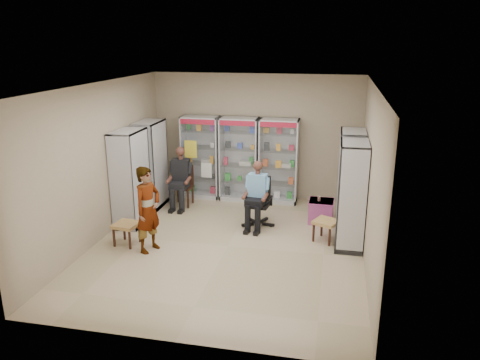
% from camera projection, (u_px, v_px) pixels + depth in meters
% --- Properties ---
extents(floor, '(6.00, 6.00, 0.00)m').
position_uv_depth(floor, '(228.00, 246.00, 8.87)').
color(floor, tan).
rests_on(floor, ground).
extents(room_shell, '(5.02, 6.02, 3.01)m').
position_uv_depth(room_shell, '(227.00, 144.00, 8.29)').
color(room_shell, tan).
rests_on(room_shell, ground).
extents(cabinet_back_left, '(0.90, 0.50, 2.00)m').
position_uv_depth(cabinet_back_left, '(201.00, 157.00, 11.39)').
color(cabinet_back_left, '#9FA1A6').
rests_on(cabinet_back_left, floor).
extents(cabinet_back_mid, '(0.90, 0.50, 2.00)m').
position_uv_depth(cabinet_back_mid, '(239.00, 159.00, 11.20)').
color(cabinet_back_mid, '#9DA1A4').
rests_on(cabinet_back_mid, floor).
extents(cabinet_back_right, '(0.90, 0.50, 2.00)m').
position_uv_depth(cabinet_back_right, '(279.00, 161.00, 11.02)').
color(cabinet_back_right, silver).
rests_on(cabinet_back_right, floor).
extents(cabinet_right_far, '(0.90, 0.50, 2.00)m').
position_uv_depth(cabinet_right_far, '(350.00, 179.00, 9.64)').
color(cabinet_right_far, silver).
rests_on(cabinet_right_far, floor).
extents(cabinet_right_near, '(0.90, 0.50, 2.00)m').
position_uv_depth(cabinet_right_near, '(351.00, 195.00, 8.61)').
color(cabinet_right_near, '#BBBDC3').
rests_on(cabinet_right_near, floor).
extents(cabinet_left_far, '(0.90, 0.50, 2.00)m').
position_uv_depth(cabinet_left_far, '(151.00, 165.00, 10.70)').
color(cabinet_left_far, silver).
rests_on(cabinet_left_far, floor).
extents(cabinet_left_near, '(0.90, 0.50, 2.00)m').
position_uv_depth(cabinet_left_near, '(130.00, 178.00, 9.67)').
color(cabinet_left_near, '#B3B6BB').
rests_on(cabinet_left_near, floor).
extents(wooden_chair, '(0.42, 0.42, 0.94)m').
position_uv_depth(wooden_chair, '(183.00, 186.00, 10.91)').
color(wooden_chair, black).
rests_on(wooden_chair, floor).
extents(seated_customer, '(0.44, 0.60, 1.34)m').
position_uv_depth(seated_customer, '(182.00, 179.00, 10.80)').
color(seated_customer, black).
rests_on(seated_customer, floor).
extents(office_chair, '(0.63, 0.63, 1.04)m').
position_uv_depth(office_chair, '(258.00, 202.00, 9.71)').
color(office_chair, black).
rests_on(office_chair, floor).
extents(seated_shopkeeper, '(0.50, 0.65, 1.32)m').
position_uv_depth(seated_shopkeeper, '(258.00, 196.00, 9.62)').
color(seated_shopkeeper, '#6084BF').
rests_on(seated_shopkeeper, floor).
extents(pink_trunk, '(0.52, 0.50, 0.49)m').
position_uv_depth(pink_trunk, '(321.00, 211.00, 9.96)').
color(pink_trunk, '#AD4578').
rests_on(pink_trunk, floor).
extents(tea_glass, '(0.07, 0.07, 0.09)m').
position_uv_depth(tea_glass, '(319.00, 199.00, 9.86)').
color(tea_glass, '#5A2307').
rests_on(tea_glass, pink_trunk).
extents(woven_stool_a, '(0.56, 0.56, 0.42)m').
position_uv_depth(woven_stool_a, '(326.00, 230.00, 9.04)').
color(woven_stool_a, '#9E7242').
rests_on(woven_stool_a, floor).
extents(woven_stool_b, '(0.49, 0.49, 0.43)m').
position_uv_depth(woven_stool_b, '(127.00, 234.00, 8.89)').
color(woven_stool_b, '#AD8B49').
rests_on(woven_stool_b, floor).
extents(standing_man, '(0.56, 0.68, 1.60)m').
position_uv_depth(standing_man, '(148.00, 210.00, 8.47)').
color(standing_man, gray).
rests_on(standing_man, floor).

